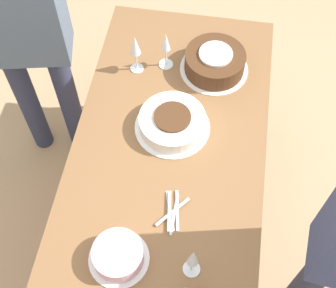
% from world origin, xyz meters
% --- Properties ---
extents(ground_plane, '(12.00, 12.00, 0.00)m').
position_xyz_m(ground_plane, '(0.00, 0.00, 0.00)').
color(ground_plane, tan).
extents(dining_table, '(1.64, 0.81, 0.78)m').
position_xyz_m(dining_table, '(0.00, 0.00, 0.66)').
color(dining_table, brown).
rests_on(dining_table, ground_plane).
extents(cake_center_white, '(0.33, 0.33, 0.08)m').
position_xyz_m(cake_center_white, '(0.12, -0.00, 0.82)').
color(cake_center_white, white).
rests_on(cake_center_white, dining_table).
extents(cake_front_chocolate, '(0.32, 0.32, 0.11)m').
position_xyz_m(cake_front_chocolate, '(0.47, -0.14, 0.83)').
color(cake_front_chocolate, white).
rests_on(cake_front_chocolate, dining_table).
extents(cake_back_decorated, '(0.22, 0.22, 0.08)m').
position_xyz_m(cake_back_decorated, '(-0.49, 0.10, 0.82)').
color(cake_back_decorated, white).
rests_on(cake_back_decorated, dining_table).
extents(wine_glass_near, '(0.07, 0.07, 0.20)m').
position_xyz_m(wine_glass_near, '(0.46, 0.08, 0.91)').
color(wine_glass_near, silver).
rests_on(wine_glass_near, dining_table).
extents(wine_glass_far, '(0.06, 0.06, 0.21)m').
position_xyz_m(wine_glass_far, '(0.42, 0.21, 0.92)').
color(wine_glass_far, silver).
rests_on(wine_glass_far, dining_table).
extents(wine_glass_extra, '(0.06, 0.06, 0.19)m').
position_xyz_m(wine_glass_extra, '(-0.48, -0.16, 0.90)').
color(wine_glass_extra, silver).
rests_on(wine_glass_extra, dining_table).
extents(fork_pile, '(0.19, 0.12, 0.01)m').
position_xyz_m(fork_pile, '(-0.27, -0.06, 0.79)').
color(fork_pile, silver).
rests_on(fork_pile, dining_table).
extents(person_watching, '(0.30, 0.44, 1.64)m').
position_xyz_m(person_watching, '(0.43, 0.73, 0.99)').
color(person_watching, '#2D334C').
rests_on(person_watching, ground_plane).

